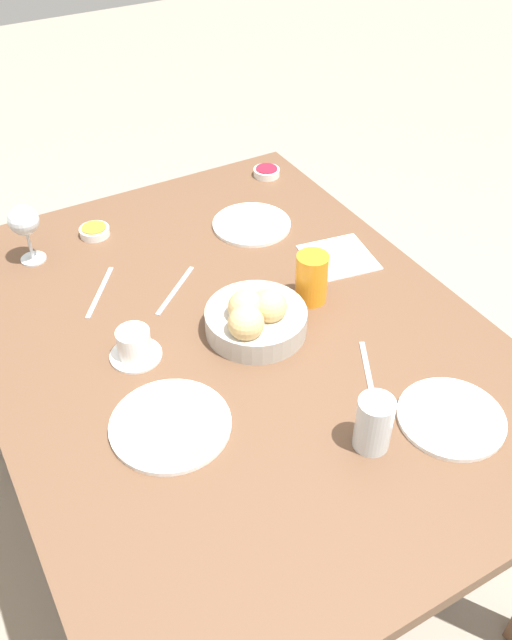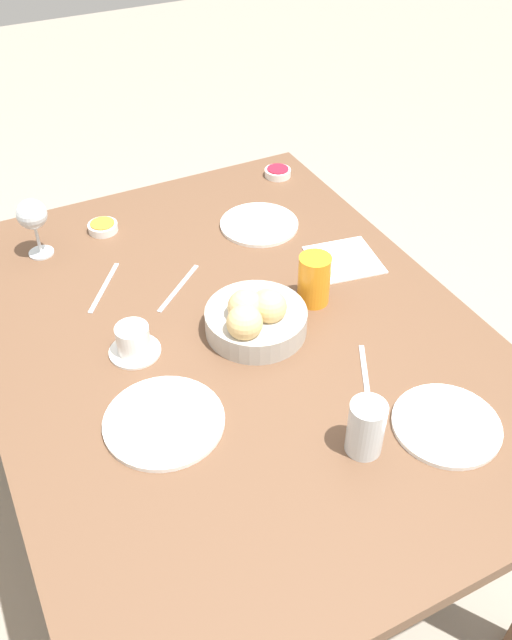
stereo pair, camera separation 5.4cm
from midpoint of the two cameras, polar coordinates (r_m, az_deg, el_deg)
The scene contains 16 objects.
ground_plane at distance 2.11m, azimuth -2.21°, elevation -17.04°, with size 10.00×10.00×0.00m, color gray.
dining_table at distance 1.57m, azimuth -2.84°, elevation -3.64°, with size 1.41×1.06×0.78m.
bread_basket at distance 1.48m, azimuth -1.06°, elevation 0.22°, with size 0.23×0.23×0.12m.
plate_near_left at distance 1.38m, azimuth 15.02°, elevation -7.98°, with size 0.21×0.21×0.01m.
plate_near_right at distance 1.86m, azimuth -1.21°, elevation 8.04°, with size 0.21×0.21×0.01m.
plate_far_center at distance 1.33m, azimuth -8.39°, elevation -8.74°, with size 0.24×0.24×0.01m.
juice_glass at distance 1.57m, azimuth 3.72°, elevation 3.53°, with size 0.08×0.08×0.12m.
water_tumbler at distance 1.27m, azimuth 8.67°, elevation -8.64°, with size 0.07×0.07×0.12m.
wine_glass at distance 1.77m, azimuth -19.80°, elevation 7.75°, with size 0.08×0.08×0.16m.
coffee_cup at distance 1.46m, azimuth -11.25°, elevation -2.12°, with size 0.11×0.11×0.07m.
jam_bowl_berry at distance 2.09m, azimuth 0.14°, elevation 12.36°, with size 0.08×0.08×0.03m.
jam_bowl_honey at distance 1.87m, azimuth -14.26°, elevation 7.26°, with size 0.08×0.08×0.03m.
fork_silver at distance 1.67m, azimuth -13.92°, elevation 2.30°, with size 0.16×0.12×0.00m.
knife_silver at distance 1.64m, azimuth -7.74°, elevation 2.50°, with size 0.14×0.16×0.00m.
spoon_coffee at distance 1.45m, azimuth 8.23°, elevation -3.86°, with size 0.13×0.08×0.00m.
napkin at distance 1.74m, azimuth 6.09°, elevation 5.26°, with size 0.19×0.19×0.00m.
Camera 1 is at (-1.00, 0.51, 1.79)m, focal length 38.00 mm.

